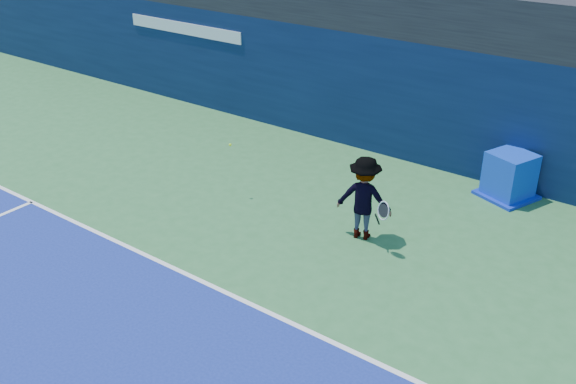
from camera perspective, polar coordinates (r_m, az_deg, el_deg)
name	(u,v)px	position (r m, az deg, el deg)	size (l,w,h in m)	color
ground	(53,372)	(10.37, -20.20, -14.78)	(80.00, 80.00, 0.00)	#306B38
baseline	(195,278)	(11.78, -8.24, -7.60)	(24.00, 0.10, 0.01)	white
stadium_band	(423,4)	(17.07, 11.93, 16.03)	(36.00, 3.00, 1.20)	black
back_wall_assembly	(398,95)	(16.70, 9.73, 8.53)	(36.00, 1.03, 3.00)	#0A1838
equipment_cart	(509,177)	(15.11, 19.07, 1.25)	(1.40, 1.40, 1.04)	#0D34BE
tennis_player	(364,198)	(12.61, 6.78, -0.54)	(1.37, 0.91, 1.72)	silver
tennis_ball	(230,145)	(14.09, -5.16, 4.20)	(0.06, 0.06, 0.06)	#B1DE18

